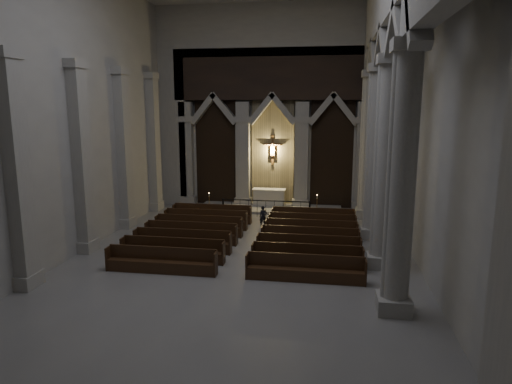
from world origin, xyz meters
TOP-DOWN VIEW (x-y plane):
  - room at (0.00, 0.00)m, footprint 24.00×24.10m
  - sanctuary_wall at (0.00, 11.54)m, footprint 14.00×0.77m
  - right_arcade at (5.50, 1.33)m, footprint 1.00×24.00m
  - left_pilasters at (-6.75, 3.50)m, footprint 0.60×13.00m
  - sanctuary_step at (0.00, 10.60)m, footprint 8.50×2.60m
  - altar at (-0.12, 11.13)m, footprint 2.01×0.80m
  - altar_rail at (0.00, 8.77)m, footprint 5.00×0.09m
  - candle_stand_left at (-3.34, 9.00)m, footprint 0.21×0.21m
  - candle_stand_right at (2.85, 8.94)m, footprint 0.23×0.23m
  - pews at (0.00, 3.38)m, footprint 9.68×8.05m
  - worshipper at (0.15, 6.69)m, footprint 0.45×0.35m

SIDE VIEW (x-z plane):
  - sanctuary_step at x=0.00m, z-range 0.00..0.15m
  - pews at x=0.00m, z-range -0.17..0.79m
  - candle_stand_left at x=-3.34m, z-range -0.28..0.96m
  - candle_stand_right at x=2.85m, z-range -0.31..1.04m
  - worshipper at x=0.15m, z-range 0.00..1.08m
  - altar_rail at x=0.00m, z-range 0.16..1.14m
  - altar at x=-0.12m, z-range 0.15..1.17m
  - left_pilasters at x=-6.75m, z-range -0.10..7.92m
  - sanctuary_wall at x=0.00m, z-range 0.62..12.62m
  - room at x=0.00m, z-range 1.60..13.60m
  - right_arcade at x=5.50m, z-range 1.83..13.83m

